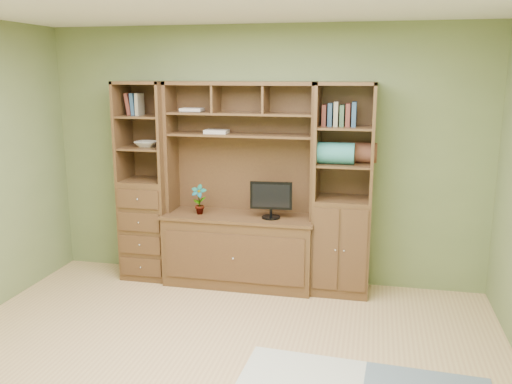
% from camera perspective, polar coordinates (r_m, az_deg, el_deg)
% --- Properties ---
extents(room, '(4.60, 4.10, 2.64)m').
position_cam_1_polar(room, '(3.64, -5.73, -0.83)').
color(room, tan).
rests_on(room, ground).
extents(center_hutch, '(1.54, 0.53, 2.05)m').
position_cam_1_polar(center_hutch, '(5.38, -1.82, 0.57)').
color(center_hutch, '#4C311A').
rests_on(center_hutch, ground).
extents(left_tower, '(0.50, 0.45, 2.05)m').
position_cam_1_polar(left_tower, '(5.74, -11.44, 1.08)').
color(left_tower, '#4C311A').
rests_on(left_tower, ground).
extents(right_tower, '(0.55, 0.45, 2.05)m').
position_cam_1_polar(right_tower, '(5.27, 9.17, 0.15)').
color(right_tower, '#4C311A').
rests_on(right_tower, ground).
extents(monitor, '(0.43, 0.22, 0.50)m').
position_cam_1_polar(monitor, '(5.28, 1.60, -0.13)').
color(monitor, black).
rests_on(monitor, center_hutch).
extents(orchid, '(0.16, 0.11, 0.30)m').
position_cam_1_polar(orchid, '(5.49, -6.03, -0.79)').
color(orchid, '#B4563D').
rests_on(orchid, center_hutch).
extents(magazines, '(0.23, 0.17, 0.04)m').
position_cam_1_polar(magazines, '(5.45, -4.17, 6.38)').
color(magazines, '#B3A398').
rests_on(magazines, center_hutch).
extents(bowl, '(0.23, 0.23, 0.06)m').
position_cam_1_polar(bowl, '(5.67, -11.46, 4.98)').
color(bowl, beige).
rests_on(bowl, left_tower).
extents(blanket_teal, '(0.35, 0.20, 0.20)m').
position_cam_1_polar(blanket_teal, '(5.16, 8.36, 4.06)').
color(blanket_teal, '#2F7D77').
rests_on(blanket_teal, right_tower).
extents(blanket_red, '(0.35, 0.19, 0.19)m').
position_cam_1_polar(blanket_red, '(5.28, 10.73, 4.11)').
color(blanket_red, brown).
rests_on(blanket_red, right_tower).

